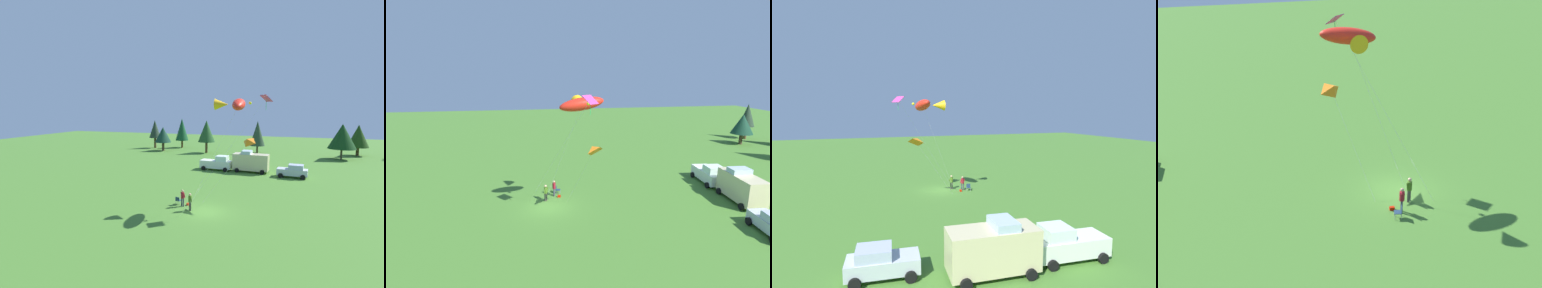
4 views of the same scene
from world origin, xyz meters
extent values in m
plane|color=#44762A|center=(0.00, 0.00, 0.00)|extent=(160.00, 160.00, 0.00)
cylinder|color=#46433B|center=(-1.59, -0.10, 0.42)|extent=(0.14, 0.14, 0.85)
cylinder|color=#46433B|center=(-1.45, -0.27, 0.42)|extent=(0.14, 0.14, 0.85)
cylinder|color=#40641B|center=(-1.52, -0.19, 1.16)|extent=(0.48, 0.48, 0.62)
sphere|color=tan|center=(-1.52, -0.19, 1.62)|extent=(0.24, 0.24, 0.24)
cylinder|color=#40641B|center=(-1.60, 0.00, 1.19)|extent=(0.20, 0.21, 0.56)
cylinder|color=#40641B|center=(-1.34, -0.30, 1.19)|extent=(0.22, 0.23, 0.55)
cube|color=navy|center=(-3.26, 1.25, 0.42)|extent=(0.59, 0.59, 0.04)
cube|color=navy|center=(-3.32, 1.04, 0.62)|extent=(0.47, 0.17, 0.40)
cylinder|color=#A5A8AD|center=(-3.41, 1.51, 0.21)|extent=(0.03, 0.03, 0.42)
cylinder|color=#A5A8AD|center=(-3.00, 1.40, 0.21)|extent=(0.03, 0.03, 0.42)
cylinder|color=#A5A8AD|center=(-3.52, 1.11, 0.21)|extent=(0.03, 0.03, 0.42)
cylinder|color=#A5A8AD|center=(-3.11, 1.00, 0.21)|extent=(0.03, 0.03, 0.42)
cylinder|color=#383E49|center=(-2.75, 0.81, 0.42)|extent=(0.14, 0.14, 0.85)
cylinder|color=#383E49|center=(-2.54, 0.74, 0.42)|extent=(0.14, 0.14, 0.85)
cylinder|color=maroon|center=(-2.65, 0.78, 1.16)|extent=(0.44, 0.44, 0.62)
sphere|color=tan|center=(-2.65, 0.78, 1.62)|extent=(0.24, 0.24, 0.24)
cylinder|color=maroon|center=(-2.81, 0.90, 1.19)|extent=(0.24, 0.17, 0.55)
cylinder|color=maroon|center=(-2.44, 0.76, 1.19)|extent=(0.26, 0.17, 0.55)
cube|color=red|center=(-2.23, 1.26, 0.11)|extent=(0.26, 0.35, 0.22)
cube|color=white|center=(-3.66, 19.44, 0.94)|extent=(5.14, 2.37, 1.20)
cube|color=white|center=(-2.67, 19.36, 1.94)|extent=(1.93, 1.97, 0.80)
cylinder|color=black|center=(-1.79, 20.39, 0.34)|extent=(0.69, 0.27, 0.68)
cylinder|color=black|center=(-1.95, 18.22, 0.34)|extent=(0.69, 0.27, 0.68)
cylinder|color=black|center=(-5.38, 20.66, 0.34)|extent=(0.69, 0.27, 0.68)
cylinder|color=black|center=(-5.54, 18.49, 0.34)|extent=(0.69, 0.27, 0.68)
cube|color=beige|center=(1.86, 19.52, 1.59)|extent=(5.54, 2.56, 2.50)
cube|color=silver|center=(1.22, 19.57, 3.09)|extent=(1.53, 2.11, 0.50)
cylinder|color=black|center=(-0.16, 18.47, 0.34)|extent=(0.69, 0.27, 0.68)
cylinder|color=black|center=(0.00, 20.84, 0.34)|extent=(0.69, 0.27, 0.68)
cylinder|color=black|center=(3.72, 18.20, 0.34)|extent=(0.69, 0.27, 0.68)
cylinder|color=black|center=(3.88, 20.58, 0.34)|extent=(0.69, 0.27, 0.68)
cube|color=silver|center=(8.01, 17.70, 0.79)|extent=(4.35, 2.17, 0.90)
cube|color=#AEB6D0|center=(8.52, 17.66, 1.56)|extent=(2.14, 1.83, 0.65)
cylinder|color=black|center=(9.61, 18.55, 0.34)|extent=(0.70, 0.28, 0.68)
cylinder|color=black|center=(9.43, 16.58, 0.34)|extent=(0.70, 0.28, 0.68)
cylinder|color=black|center=(6.60, 18.83, 0.34)|extent=(0.70, 0.28, 0.68)
cylinder|color=black|center=(6.42, 16.85, 0.34)|extent=(0.70, 0.28, 0.68)
ellipsoid|color=red|center=(2.59, 2.80, 10.33)|extent=(1.61, 4.07, 1.61)
cone|color=yellow|center=(0.85, 2.80, 10.33)|extent=(1.35, 1.15, 1.15)
sphere|color=yellow|center=(3.65, 3.15, 10.46)|extent=(0.28, 0.28, 0.28)
cylinder|color=silver|center=(0.42, 1.29, 5.17)|extent=(4.35, 3.03, 10.34)
cylinder|color=#4C3823|center=(-1.74, -0.21, 0.00)|extent=(0.04, 0.04, 0.01)
cube|color=#D33C90|center=(5.20, 2.98, 10.92)|extent=(1.32, 1.35, 0.66)
cylinder|color=green|center=(5.20, 2.98, 10.29)|extent=(0.04, 0.04, 1.04)
cylinder|color=silver|center=(1.63, 0.60, 5.46)|extent=(7.17, 4.78, 10.92)
cylinder|color=#4C3823|center=(-1.95, -1.78, 0.00)|extent=(0.04, 0.04, 0.01)
pyramid|color=orange|center=(3.32, 3.57, 6.58)|extent=(1.77, 1.81, 1.01)
cylinder|color=silver|center=(1.24, 2.83, 3.19)|extent=(4.45, 1.74, 6.39)
cylinder|color=#4C3823|center=(-0.98, 1.96, 0.00)|extent=(0.04, 0.04, 0.01)
camera|label=1|loc=(7.51, -27.00, 10.03)|focal=28.00mm
camera|label=2|loc=(27.26, -1.70, 12.93)|focal=28.00mm
camera|label=3|loc=(8.99, 34.92, 9.67)|focal=28.00mm
camera|label=4|loc=(-29.99, 12.17, 17.96)|focal=50.00mm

